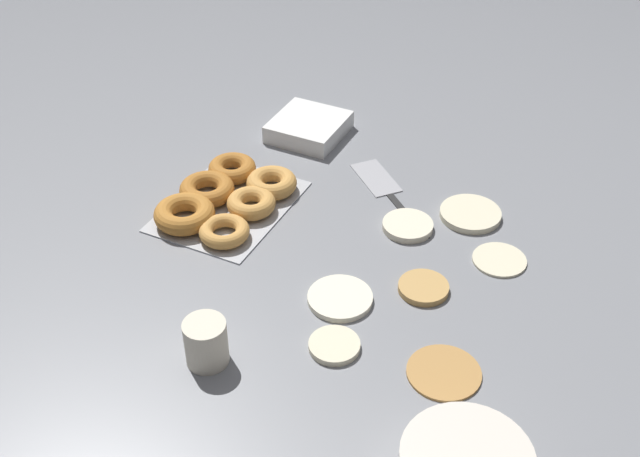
{
  "coord_description": "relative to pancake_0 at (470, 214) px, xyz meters",
  "views": [
    {
      "loc": [
        0.99,
        0.42,
        0.92
      ],
      "look_at": [
        -0.03,
        -0.09,
        0.04
      ],
      "focal_mm": 45.0,
      "sensor_mm": 36.0,
      "label": 1
    }
  ],
  "objects": [
    {
      "name": "pancake_0",
      "position": [
        0.0,
        0.0,
        0.0
      ],
      "size": [
        0.12,
        0.12,
        0.01
      ],
      "primitive_type": "cylinder",
      "color": "beige",
      "rests_on": "ground_plane"
    },
    {
      "name": "pancake_6",
      "position": [
        0.32,
        -0.12,
        -0.0
      ],
      "size": [
        0.11,
        0.11,
        0.01
      ],
      "primitive_type": "cylinder",
      "color": "silver",
      "rests_on": "ground_plane"
    },
    {
      "name": "pancake_2",
      "position": [
        0.1,
        0.09,
        -0.0
      ],
      "size": [
        0.1,
        0.1,
        0.01
      ],
      "primitive_type": "cylinder",
      "color": "beige",
      "rests_on": "ground_plane"
    },
    {
      "name": "pancake_5",
      "position": [
        0.23,
        -0.01,
        -0.0
      ],
      "size": [
        0.09,
        0.09,
        0.01
      ],
      "primitive_type": "cylinder",
      "color": "tan",
      "rests_on": "ground_plane"
    },
    {
      "name": "container_stack",
      "position": [
        -0.13,
        -0.41,
        0.01
      ],
      "size": [
        0.15,
        0.15,
        0.04
      ],
      "color": "white",
      "rests_on": "ground_plane"
    },
    {
      "name": "spatula",
      "position": [
        -0.02,
        -0.19,
        -0.0
      ],
      "size": [
        0.21,
        0.23,
        0.01
      ],
      "rotation": [
        0.0,
        0.0,
        3.99
      ],
      "color": "black",
      "rests_on": "ground_plane"
    },
    {
      "name": "donut_tray",
      "position": [
        0.18,
        -0.44,
        0.01
      ],
      "size": [
        0.28,
        0.22,
        0.04
      ],
      "color": "#ADAFB5",
      "rests_on": "ground_plane"
    },
    {
      "name": "pancake_3",
      "position": [
        0.4,
        0.09,
        -0.0
      ],
      "size": [
        0.11,
        0.11,
        0.01
      ],
      "primitive_type": "cylinder",
      "color": "#B27F42",
      "rests_on": "ground_plane"
    },
    {
      "name": "ground_plane",
      "position": [
        0.24,
        -0.13,
        -0.01
      ],
      "size": [
        3.0,
        3.0,
        0.0
      ],
      "primitive_type": "plane",
      "color": "gray"
    },
    {
      "name": "pancake_1",
      "position": [
        0.09,
        -0.09,
        0.0
      ],
      "size": [
        0.1,
        0.1,
        0.01
      ],
      "primitive_type": "cylinder",
      "color": "beige",
      "rests_on": "ground_plane"
    },
    {
      "name": "paper_cup",
      "position": [
        0.54,
        -0.25,
        0.03
      ],
      "size": [
        0.07,
        0.07,
        0.08
      ],
      "color": "beige",
      "rests_on": "ground_plane"
    },
    {
      "name": "pancake_4",
      "position": [
        0.43,
        -0.08,
        -0.0
      ],
      "size": [
        0.08,
        0.08,
        0.01
      ],
      "primitive_type": "cylinder",
      "color": "beige",
      "rests_on": "ground_plane"
    }
  ]
}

